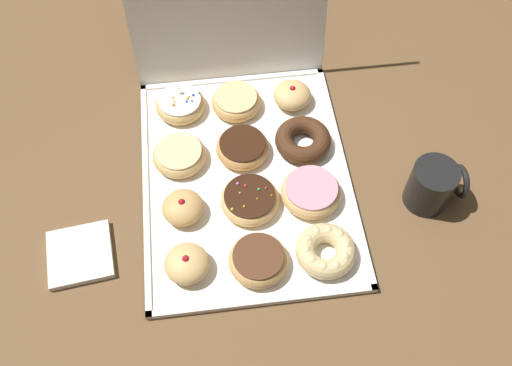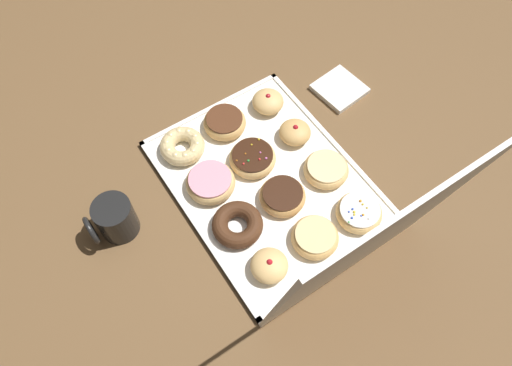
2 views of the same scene
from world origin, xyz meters
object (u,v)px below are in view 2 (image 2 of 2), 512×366
(donut_box, at_px, (267,182))
(coffee_mug, at_px, (114,219))
(sprinkle_donut_4, at_px, (252,158))
(sprinkle_donut_9, at_px, (359,212))
(jelly_filled_donut_0, at_px, (268,102))
(cruller_donut_2, at_px, (182,146))
(pink_frosted_donut_5, at_px, (211,182))
(jelly_filled_donut_11, at_px, (269,266))
(chocolate_frosted_donut_1, at_px, (225,122))
(chocolate_cake_ring_donut_8, at_px, (237,225))
(jelly_filled_donut_3, at_px, (295,132))
(chocolate_frosted_donut_7, at_px, (282,196))
(napkin_stack, at_px, (340,89))
(glazed_ring_donut_6, at_px, (326,169))
(glazed_ring_donut_10, at_px, (316,236))

(donut_box, bearing_deg, coffee_mug, -14.32)
(sprinkle_donut_4, distance_m, sprinkle_donut_9, 0.29)
(jelly_filled_donut_0, bearing_deg, coffee_mug, 11.38)
(cruller_donut_2, xyz_separation_m, sprinkle_donut_9, (-0.25, 0.39, -0.00))
(pink_frosted_donut_5, height_order, jelly_filled_donut_11, jelly_filled_donut_11)
(chocolate_frosted_donut_1, bearing_deg, coffee_mug, 16.34)
(jelly_filled_donut_0, height_order, cruller_donut_2, jelly_filled_donut_0)
(chocolate_frosted_donut_1, distance_m, chocolate_cake_ring_donut_8, 0.30)
(jelly_filled_donut_3, height_order, sprinkle_donut_9, jelly_filled_donut_3)
(cruller_donut_2, bearing_deg, chocolate_frosted_donut_7, 116.37)
(jelly_filled_donut_11, height_order, napkin_stack, jelly_filled_donut_11)
(glazed_ring_donut_6, distance_m, chocolate_cake_ring_donut_8, 0.26)
(jelly_filled_donut_3, bearing_deg, donut_box, 27.71)
(cruller_donut_2, bearing_deg, chocolate_cake_ring_donut_8, 89.67)
(pink_frosted_donut_5, bearing_deg, jelly_filled_donut_0, -153.66)
(glazed_ring_donut_6, distance_m, chocolate_frosted_donut_7, 0.13)
(donut_box, distance_m, chocolate_frosted_donut_1, 0.20)
(napkin_stack, bearing_deg, jelly_filled_donut_0, -15.46)
(pink_frosted_donut_5, bearing_deg, napkin_stack, -171.34)
(cruller_donut_2, bearing_deg, coffee_mug, 23.99)
(pink_frosted_donut_5, distance_m, chocolate_frosted_donut_7, 0.18)
(napkin_stack, bearing_deg, donut_box, 21.83)
(sprinkle_donut_4, height_order, glazed_ring_donut_6, sprinkle_donut_4)
(sprinkle_donut_4, height_order, pink_frosted_donut_5, sprinkle_donut_4)
(glazed_ring_donut_10, bearing_deg, chocolate_frosted_donut_7, -88.38)
(chocolate_frosted_donut_1, bearing_deg, jelly_filled_donut_0, 176.71)
(glazed_ring_donut_6, distance_m, napkin_stack, 0.28)
(jelly_filled_donut_0, distance_m, napkin_stack, 0.21)
(jelly_filled_donut_3, relative_size, napkin_stack, 0.68)
(cruller_donut_2, bearing_deg, jelly_filled_donut_0, 179.07)
(glazed_ring_donut_10, xyz_separation_m, napkin_stack, (-0.33, -0.32, -0.02))
(jelly_filled_donut_0, bearing_deg, glazed_ring_donut_6, 90.37)
(glazed_ring_donut_10, bearing_deg, napkin_stack, -135.67)
(napkin_stack, bearing_deg, glazed_ring_donut_10, 44.33)
(cruller_donut_2, xyz_separation_m, chocolate_frosted_donut_7, (-0.13, 0.26, -0.00))
(napkin_stack, bearing_deg, coffee_mug, 3.50)
(sprinkle_donut_9, height_order, jelly_filled_donut_11, jelly_filled_donut_11)
(coffee_mug, bearing_deg, donut_box, 165.68)
(cruller_donut_2, distance_m, jelly_filled_donut_11, 0.38)
(sprinkle_donut_9, bearing_deg, glazed_ring_donut_10, -3.50)
(sprinkle_donut_9, bearing_deg, pink_frosted_donut_5, -46.66)
(pink_frosted_donut_5, bearing_deg, sprinkle_donut_9, 133.34)
(donut_box, xyz_separation_m, chocolate_frosted_donut_1, (-0.00, -0.20, 0.03))
(chocolate_cake_ring_donut_8, relative_size, glazed_ring_donut_10, 1.09)
(sprinkle_donut_4, bearing_deg, jelly_filled_donut_11, 64.08)
(glazed_ring_donut_6, xyz_separation_m, chocolate_frosted_donut_7, (0.13, 0.00, 0.00))
(jelly_filled_donut_3, bearing_deg, pink_frosted_donut_5, 1.16)
(chocolate_frosted_donut_1, height_order, sprinkle_donut_4, sprinkle_donut_4)
(pink_frosted_donut_5, xyz_separation_m, glazed_ring_donut_6, (-0.26, 0.13, -0.00))
(chocolate_frosted_donut_1, xyz_separation_m, glazed_ring_donut_10, (-0.00, 0.39, -0.00))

